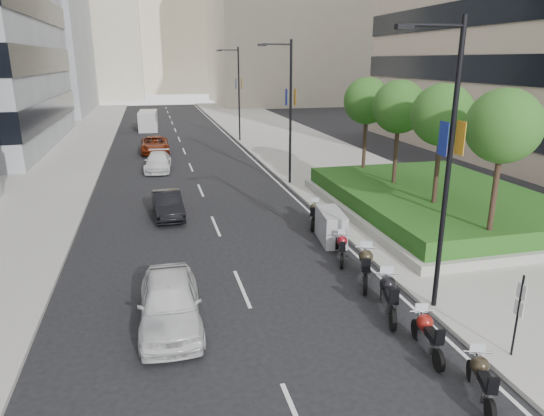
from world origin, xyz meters
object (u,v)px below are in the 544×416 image
object	(u,v)px
lamp_post_0	(445,157)
motorcycle_3	(366,267)
motorcycle_1	(427,335)
motorcycle_5	(331,227)
car_d	(155,145)
lamp_post_1	(288,106)
parking_sign	(518,312)
delivery_van	(148,121)
car_a	(170,302)
car_c	(158,162)
motorcycle_6	(314,214)
lamp_post_2	(237,90)
car_b	(168,205)
motorcycle_0	(481,380)
motorcycle_4	(342,248)
motorcycle_2	(389,296)

from	to	relation	value
lamp_post_0	motorcycle_3	distance (m)	5.15
motorcycle_1	motorcycle_5	xyz separation A→B (m)	(0.48, 8.75, 0.15)
car_d	lamp_post_1	bearing A→B (deg)	-59.34
car_d	parking_sign	bearing A→B (deg)	-75.27
delivery_van	car_a	bearing A→B (deg)	-86.17
lamp_post_0	car_a	distance (m)	9.32
parking_sign	delivery_van	world-z (taller)	parking_sign
car_a	car_c	xyz separation A→B (m)	(0.16, 22.41, -0.13)
motorcycle_3	car_a	distance (m)	7.13
lamp_post_0	motorcycle_6	distance (m)	9.99
lamp_post_0	motorcycle_5	distance (m)	7.96
lamp_post_2	car_b	distance (m)	24.64
motorcycle_3	motorcycle_6	distance (m)	6.53
lamp_post_1	motorcycle_3	size ratio (longest dim) A/B	4.01
car_b	delivery_van	xyz separation A→B (m)	(-0.79, 33.59, 0.35)
motorcycle_0	motorcycle_6	xyz separation A→B (m)	(0.27, 13.07, 0.03)
lamp_post_2	car_c	size ratio (longest dim) A/B	2.02
parking_sign	motorcycle_4	xyz separation A→B (m)	(-1.91, 7.47, -0.93)
car_c	car_d	world-z (taller)	car_d
lamp_post_2	car_d	bearing A→B (deg)	-152.94
delivery_van	motorcycle_3	bearing A→B (deg)	-76.98
lamp_post_0	motorcycle_2	size ratio (longest dim) A/B	3.84
lamp_post_2	motorcycle_4	xyz separation A→B (m)	(-1.26, -30.53, -4.54)
lamp_post_0	car_c	bearing A→B (deg)	108.95
motorcycle_3	motorcycle_4	distance (m)	2.13
motorcycle_0	delivery_van	bearing A→B (deg)	28.68
parking_sign	lamp_post_1	bearing A→B (deg)	91.88
motorcycle_3	lamp_post_1	bearing A→B (deg)	19.36
motorcycle_2	car_a	xyz separation A→B (m)	(-6.75, 1.01, 0.14)
lamp_post_2	motorcycle_6	xyz separation A→B (m)	(-0.95, -26.12, -4.49)
motorcycle_6	motorcycle_3	bearing A→B (deg)	-158.52
lamp_post_1	car_b	size ratio (longest dim) A/B	2.26
motorcycle_0	delivery_van	world-z (taller)	delivery_van
parking_sign	delivery_van	bearing A→B (deg)	100.79
motorcycle_1	motorcycle_6	distance (m)	11.04
lamp_post_2	car_b	xyz separation A→B (m)	(-7.83, -22.95, -4.41)
car_b	parking_sign	bearing A→B (deg)	-63.78
lamp_post_0	parking_sign	world-z (taller)	lamp_post_0
motorcycle_1	motorcycle_2	xyz separation A→B (m)	(-0.05, 2.20, 0.08)
car_a	car_c	size ratio (longest dim) A/B	1.03
parking_sign	motorcycle_1	distance (m)	2.41
parking_sign	motorcycle_3	world-z (taller)	parking_sign
lamp_post_1	motorcycle_2	world-z (taller)	lamp_post_1
lamp_post_2	car_d	world-z (taller)	lamp_post_2
motorcycle_4	car_c	bearing A→B (deg)	41.15
lamp_post_0	car_a	xyz separation A→B (m)	(-8.21, 1.06, -4.29)
motorcycle_5	car_d	distance (m)	25.28
motorcycle_2	motorcycle_6	xyz separation A→B (m)	(0.52, 8.83, -0.07)
motorcycle_5	car_a	distance (m)	9.14
parking_sign	motorcycle_2	bearing A→B (deg)	124.87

